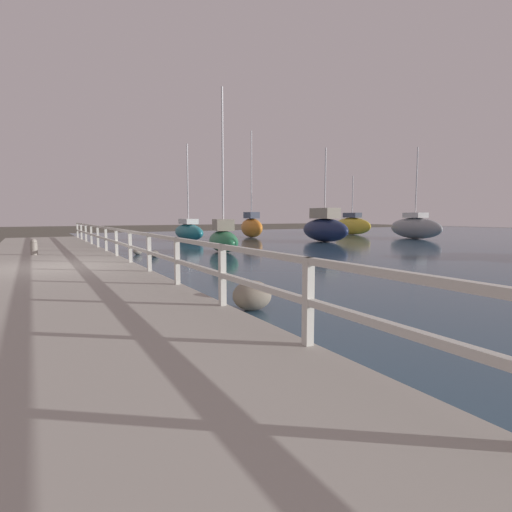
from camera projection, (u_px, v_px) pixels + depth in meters
name	position (u px, v px, depth m)	size (l,w,h in m)	color
ground_plane	(59.00, 276.00, 11.59)	(120.00, 120.00, 0.00)	#4C473D
dock_walkway	(58.00, 271.00, 11.57)	(4.30, 36.00, 0.27)	#9E998E
railing	(130.00, 241.00, 12.49)	(0.10, 32.50, 1.01)	beige
boulder_downstream	(154.00, 254.00, 16.62)	(0.38, 0.35, 0.29)	#666056
boulder_near_dock	(252.00, 295.00, 7.33)	(0.73, 0.66, 0.55)	slate
boulder_water_edge	(138.00, 251.00, 17.71)	(0.40, 0.36, 0.30)	gray
mooring_bollard	(34.00, 247.00, 14.90)	(0.25, 0.25, 0.61)	gray
sailboat_yellow	(352.00, 225.00, 36.73)	(2.14, 6.01, 5.31)	gold
sailboat_orange	(251.00, 226.00, 31.68)	(1.42, 3.48, 8.30)	orange
sailboat_navy	(324.00, 228.00, 26.52)	(1.97, 5.01, 6.14)	#192347
sailboat_gray	(415.00, 227.00, 30.11)	(2.72, 5.96, 6.79)	gray
sailboat_teal	(188.00, 231.00, 27.86)	(1.26, 4.82, 6.62)	#1E707A
sailboat_green	(223.00, 239.00, 18.89)	(1.82, 3.55, 7.59)	#236B42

